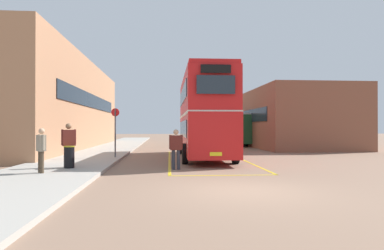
# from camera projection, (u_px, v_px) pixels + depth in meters

# --- Properties ---
(ground_plane) EXTENTS (135.60, 135.60, 0.00)m
(ground_plane) POSITION_uv_depth(u_px,v_px,m) (196.00, 153.00, 23.94)
(ground_plane) COLOR #846651
(sidewalk_left) EXTENTS (4.00, 57.60, 0.14)m
(sidewalk_left) POSITION_uv_depth(u_px,v_px,m) (107.00, 150.00, 25.81)
(sidewalk_left) COLOR #A39E93
(sidewalk_left) RESTS_ON ground
(brick_building_left) EXTENTS (6.39, 25.33, 7.13)m
(brick_building_left) POSITION_uv_depth(u_px,v_px,m) (53.00, 105.00, 28.12)
(brick_building_left) COLOR #AD7A56
(brick_building_left) RESTS_ON ground
(depot_building_right) EXTENTS (7.51, 15.71, 5.07)m
(depot_building_right) POSITION_uv_depth(u_px,v_px,m) (287.00, 119.00, 31.85)
(depot_building_right) COLOR brown
(depot_building_right) RESTS_ON ground
(double_decker_bus) EXTENTS (2.85, 10.45, 4.75)m
(double_decker_bus) POSITION_uv_depth(u_px,v_px,m) (204.00, 115.00, 19.81)
(double_decker_bus) COLOR black
(double_decker_bus) RESTS_ON ground
(single_deck_bus) EXTENTS (3.45, 9.70, 3.02)m
(single_deck_bus) POSITION_uv_depth(u_px,v_px,m) (225.00, 129.00, 34.40)
(single_deck_bus) COLOR black
(single_deck_bus) RESTS_ON ground
(pedestrian_boarding) EXTENTS (0.57, 0.25, 1.69)m
(pedestrian_boarding) POSITION_uv_depth(u_px,v_px,m) (176.00, 146.00, 14.37)
(pedestrian_boarding) COLOR #2D2D38
(pedestrian_boarding) RESTS_ON ground
(pedestrian_waiting_near) EXTENTS (0.55, 0.45, 1.80)m
(pedestrian_waiting_near) POSITION_uv_depth(u_px,v_px,m) (69.00, 141.00, 14.03)
(pedestrian_waiting_near) COLOR black
(pedestrian_waiting_near) RESTS_ON sidewalk_left
(pedestrian_waiting_far) EXTENTS (0.45, 0.50, 1.60)m
(pedestrian_waiting_far) POSITION_uv_depth(u_px,v_px,m) (41.00, 147.00, 12.25)
(pedestrian_waiting_far) COLOR #473828
(pedestrian_waiting_far) RESTS_ON sidewalk_left
(litter_bin) EXTENTS (0.43, 0.43, 0.88)m
(litter_bin) POSITION_uv_depth(u_px,v_px,m) (69.00, 157.00, 13.72)
(litter_bin) COLOR black
(litter_bin) RESTS_ON sidewalk_left
(bus_stop_sign) EXTENTS (0.44, 0.08, 2.67)m
(bus_stop_sign) POSITION_uv_depth(u_px,v_px,m) (115.00, 128.00, 18.66)
(bus_stop_sign) COLOR #4C4C51
(bus_stop_sign) RESTS_ON sidewalk_left
(bay_marking_yellow) EXTENTS (4.28, 12.47, 0.01)m
(bay_marking_yellow) POSITION_uv_depth(u_px,v_px,m) (208.00, 161.00, 17.89)
(bay_marking_yellow) COLOR gold
(bay_marking_yellow) RESTS_ON ground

